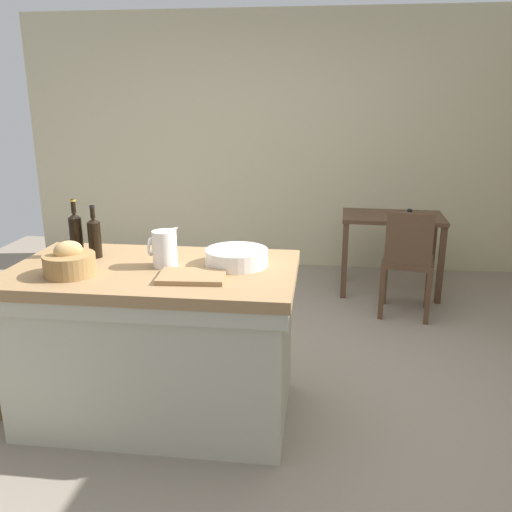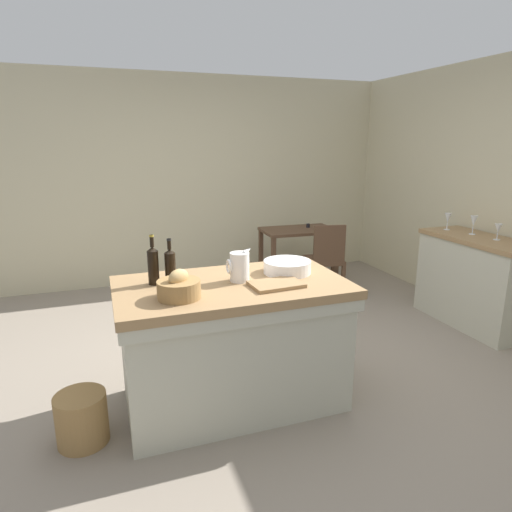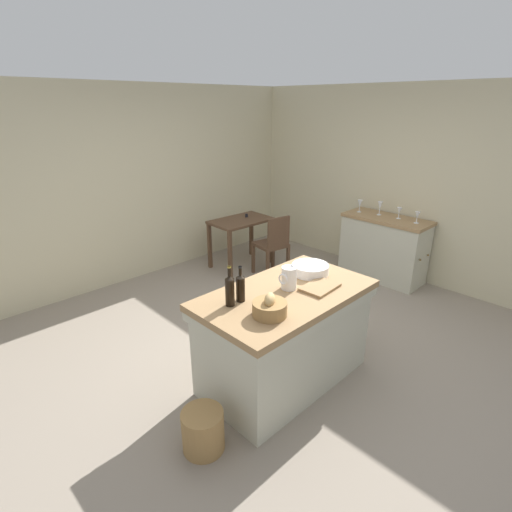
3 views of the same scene
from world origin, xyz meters
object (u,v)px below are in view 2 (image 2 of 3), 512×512
Objects in this scene: wine_bottle_dark at (170,265)px; wine_glass_left at (498,229)px; wine_glass_middle at (474,222)px; bread_basket at (179,288)px; island_table at (233,339)px; side_cabinet at (475,281)px; wicker_hamper at (82,419)px; cutting_board at (276,284)px; writing_desk at (298,238)px; pitcher at (239,266)px; wine_glass_right at (448,218)px; wine_bottle_amber at (153,265)px; wash_bowl at (287,267)px; wooden_chair at (325,259)px.

wine_glass_left is (3.09, 0.24, -0.00)m from wine_bottle_dark.
bread_basket is at bearing -164.79° from wine_glass_middle.
side_cabinet is (2.66, 0.52, -0.03)m from island_table.
side_cabinet is at bearing 9.81° from wicker_hamper.
wine_glass_left reaches higher than cutting_board.
writing_desk is 2.86m from wine_bottle_dark.
cutting_board is (0.19, -0.18, -0.09)m from pitcher.
bread_basket is at bearing -155.69° from pitcher.
pitcher is (-1.47, -2.22, 0.37)m from writing_desk.
wicker_hamper is (-2.53, -2.36, -0.45)m from writing_desk.
writing_desk is at bearing 130.00° from wine_glass_right.
writing_desk is at bearing 47.67° from wine_bottle_dark.
wine_bottle_amber reaches higher than bread_basket.
wine_glass_left reaches higher than side_cabinet.
pitcher is at bearing 7.53° from wicker_hamper.
wine_glass_right is at bearing 16.21° from wicker_hamper.
wine_glass_right is (-0.03, 0.42, 0.56)m from side_cabinet.
wine_glass_left is (2.27, 0.29, 0.07)m from wash_bowl.
wine_glass_middle reaches higher than wine_glass_right.
wicker_hamper is (-3.70, -0.50, -0.84)m from wine_glass_left.
wash_bowl reaches higher than side_cabinet.
island_table is 0.63m from bread_basket.
bread_basket is (-0.82, -0.27, 0.02)m from wash_bowl.
wine_glass_middle is (3.18, 0.51, 0.01)m from wine_bottle_amber.
wooden_chair is 2.73× the size of wine_bottle_amber.
wine_bottle_amber is at bearing 163.26° from island_table.
wine_glass_left is (1.18, -1.86, 0.38)m from writing_desk.
wash_bowl is at bearing -116.95° from writing_desk.
wicker_hamper is at bearing -168.12° from wine_glass_middle.
island_table reaches higher than wicker_hamper.
bread_basket is at bearing -90.22° from wine_bottle_dark.
wine_glass_middle reaches higher than wicker_hamper.
wine_bottle_amber is at bearing -144.33° from wooden_chair.
island_table is 8.16× the size of wine_glass_middle.
wooden_chair is 2.85× the size of wicker_hamper.
island_table is 1.69× the size of wooden_chair.
wash_bowl is 1.30× the size of bread_basket.
wooden_chair is 2.62m from wine_bottle_amber.
wine_glass_middle is (0.04, 0.14, 0.57)m from side_cabinet.
wine_bottle_dark is at bearing 154.16° from cutting_board.
wooden_chair reaches higher than writing_desk.
writing_desk is at bearing 51.67° from bread_basket.
pitcher is at bearing 22.21° from island_table.
island_table is 2.84m from wine_glass_right.
side_cabinet is at bearing 10.72° from pitcher.
wash_bowl is 0.86m from bread_basket.
pitcher reaches higher than island_table.
wash_bowl is 1.81× the size of wine_glass_middle.
cutting_board is 2.58m from wine_glass_middle.
wine_glass_right reaches higher than wicker_hamper.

